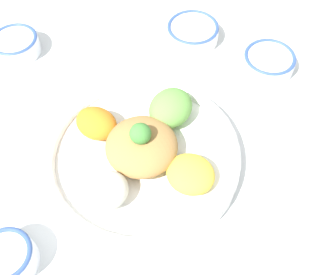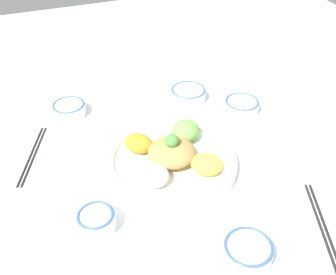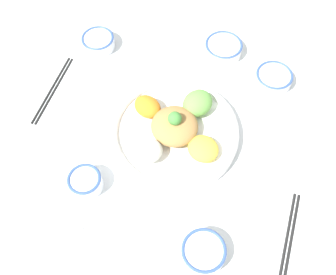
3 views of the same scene
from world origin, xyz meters
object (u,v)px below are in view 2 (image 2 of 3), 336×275
at_px(sauce_bowl_far, 188,93).
at_px(chopsticks_pair_far, 323,224).
at_px(rice_bowl_plain, 69,109).
at_px(rice_bowl_blue, 96,220).
at_px(sauce_bowl_red, 242,105).
at_px(serving_spoon_main, 105,267).
at_px(salad_platter, 172,158).
at_px(sauce_bowl_dark, 248,251).
at_px(chopsticks_pair_near, 32,154).

height_order(sauce_bowl_far, chopsticks_pair_far, sauce_bowl_far).
relative_size(rice_bowl_plain, sauce_bowl_far, 0.88).
distance_m(rice_bowl_blue, sauce_bowl_far, 0.55).
relative_size(rice_bowl_blue, chopsticks_pair_far, 0.35).
bearing_deg(rice_bowl_blue, sauce_bowl_red, 29.12).
bearing_deg(serving_spoon_main, salad_platter, -10.70).
relative_size(salad_platter, sauce_bowl_far, 3.03).
relative_size(sauce_bowl_dark, chopsticks_pair_far, 0.42).
height_order(salad_platter, rice_bowl_blue, salad_platter).
relative_size(rice_bowl_blue, sauce_bowl_dark, 0.82).
distance_m(chopsticks_pair_far, serving_spoon_main, 0.47).
distance_m(sauce_bowl_red, sauce_bowl_dark, 0.52).
relative_size(sauce_bowl_red, chopsticks_pair_near, 0.45).
xyz_separation_m(chopsticks_pair_far, serving_spoon_main, (-0.47, 0.07, -0.00)).
height_order(chopsticks_pair_near, serving_spoon_main, chopsticks_pair_near).
bearing_deg(chopsticks_pair_far, chopsticks_pair_near, -107.39).
relative_size(sauce_bowl_red, sauce_bowl_far, 0.94).
height_order(rice_bowl_blue, sauce_bowl_dark, rice_bowl_blue).
distance_m(salad_platter, chopsticks_pair_far, 0.38).
relative_size(sauce_bowl_red, chopsticks_pair_far, 0.44).
height_order(sauce_bowl_red, serving_spoon_main, sauce_bowl_red).
bearing_deg(chopsticks_pair_far, rice_bowl_blue, -88.12).
distance_m(rice_bowl_plain, chopsticks_pair_far, 0.75).
relative_size(salad_platter, rice_bowl_plain, 3.45).
distance_m(salad_platter, sauce_bowl_dark, 0.31).
bearing_deg(sauce_bowl_far, sauce_bowl_dark, -101.75).
height_order(salad_platter, sauce_bowl_far, salad_platter).
relative_size(rice_bowl_blue, sauce_bowl_far, 0.74).
bearing_deg(serving_spoon_main, chopsticks_pair_near, 48.26).
height_order(rice_bowl_blue, chopsticks_pair_far, rice_bowl_blue).
bearing_deg(serving_spoon_main, rice_bowl_blue, 29.57).
xyz_separation_m(rice_bowl_blue, chopsticks_pair_near, (-0.11, 0.29, -0.02)).
bearing_deg(sauce_bowl_far, serving_spoon_main, -127.98).
bearing_deg(rice_bowl_blue, salad_platter, 30.19).
xyz_separation_m(rice_bowl_blue, sauce_bowl_dark, (0.26, -0.18, -0.00)).
height_order(sauce_bowl_far, chopsticks_pair_near, sauce_bowl_far).
bearing_deg(chopsticks_pair_near, sauce_bowl_far, 123.34).
distance_m(rice_bowl_blue, rice_bowl_plain, 0.45).
bearing_deg(chopsticks_pair_near, chopsticks_pair_far, 71.84).
bearing_deg(sauce_bowl_dark, sauce_bowl_far, 78.25).
distance_m(sauce_bowl_far, serving_spoon_main, 0.64).
bearing_deg(sauce_bowl_dark, salad_platter, 97.37).
distance_m(sauce_bowl_red, chopsticks_pair_near, 0.61).
bearing_deg(chopsticks_pair_near, sauce_bowl_dark, 58.98).
relative_size(chopsticks_pair_far, serving_spoon_main, 1.97).
relative_size(sauce_bowl_dark, chopsticks_pair_near, 0.43).
bearing_deg(rice_bowl_plain, rice_bowl_blue, -92.37).
bearing_deg(sauce_bowl_far, sauce_bowl_red, -43.36).
bearing_deg(sauce_bowl_far, chopsticks_pair_near, -167.82).
height_order(salad_platter, rice_bowl_plain, salad_platter).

